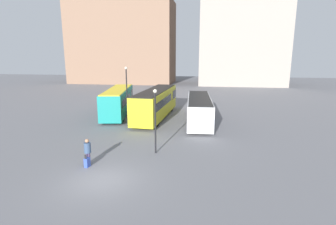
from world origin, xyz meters
name	(u,v)px	position (x,y,z in m)	size (l,w,h in m)	color
ground_plane	(103,180)	(0.00, 0.00, 0.00)	(160.00, 160.00, 0.00)	slate
building_block_left	(123,43)	(-17.02, 55.88, 10.51)	(26.97, 12.42, 21.01)	#7F604C
building_block_right	(244,9)	(13.76, 55.88, 18.24)	(20.45, 13.34, 36.47)	gray
bus_0	(118,101)	(-5.04, 17.16, 1.74)	(4.28, 11.20, 3.20)	#19847F
bus_1	(156,102)	(-0.09, 16.39, 1.80)	(3.21, 12.29, 3.29)	gold
bus_2	(199,108)	(5.02, 14.92, 1.52)	(3.16, 10.95, 2.78)	silver
traveler	(87,149)	(-1.94, 2.16, 1.05)	(0.53, 0.53, 1.76)	#382D4C
suitcase	(87,162)	(-1.77, 1.67, 0.31)	(0.33, 0.42, 0.89)	#334CB2
lamp_post_0	(155,116)	(2.18, 4.85, 2.90)	(0.28, 0.28, 4.84)	black
lamp_post_1	(127,92)	(-2.18, 11.86, 3.57)	(0.28, 0.28, 6.12)	black
trash_bin	(132,123)	(-1.74, 11.88, 0.42)	(0.52, 0.52, 0.85)	#47474C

